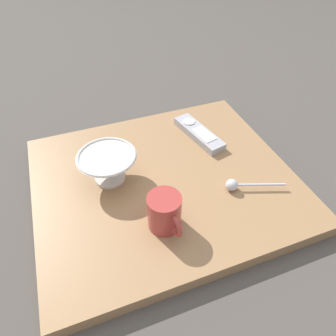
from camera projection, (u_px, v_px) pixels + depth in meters
name	position (u px, v px, depth m)	size (l,w,h in m)	color
ground_plane	(164.00, 187.00, 0.80)	(6.00, 6.00, 0.00)	#47423D
table	(164.00, 182.00, 0.79)	(0.55, 0.64, 0.03)	#936D47
cereal_bowl	(108.00, 166.00, 0.74)	(0.14, 0.14, 0.08)	beige
coffee_mug	(165.00, 212.00, 0.64)	(0.10, 0.07, 0.08)	#A53833
teaspoon	(236.00, 185.00, 0.74)	(0.06, 0.14, 0.03)	silver
tv_remote_near	(199.00, 133.00, 0.89)	(0.19, 0.09, 0.02)	#9E9EA3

